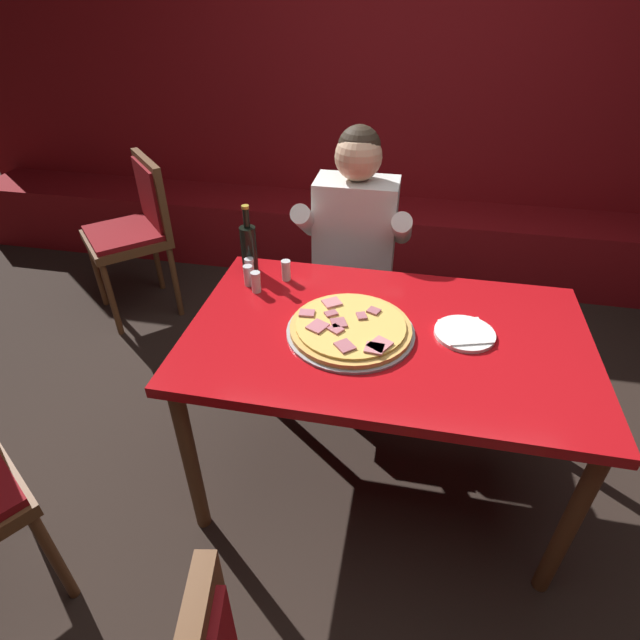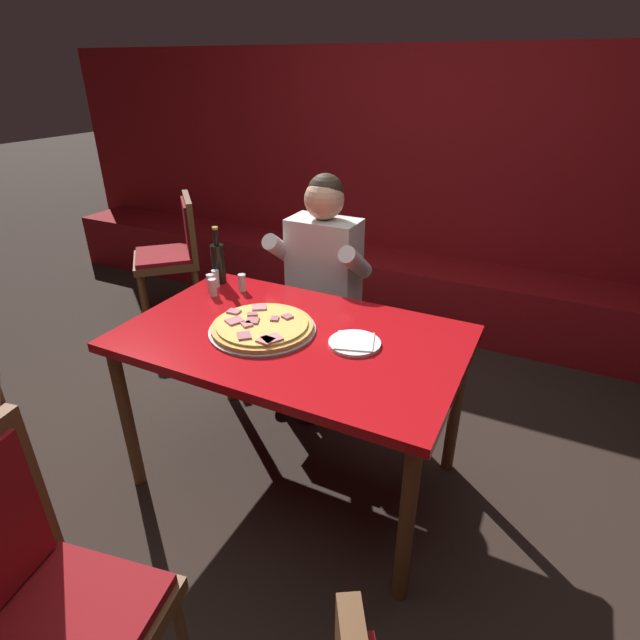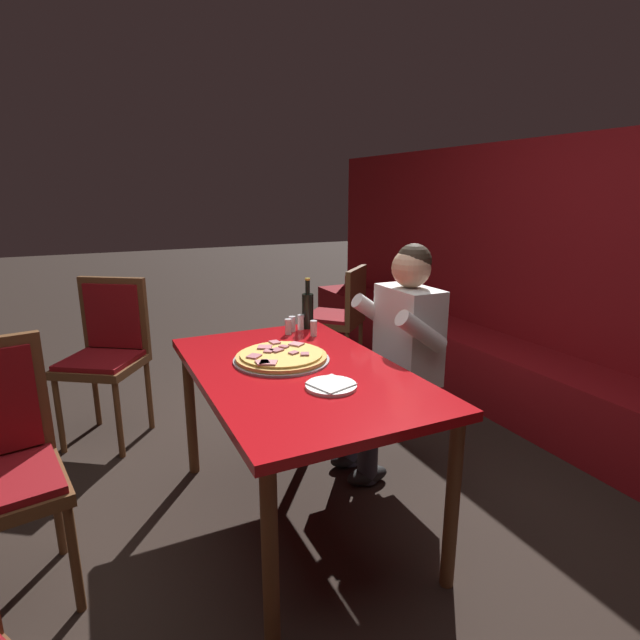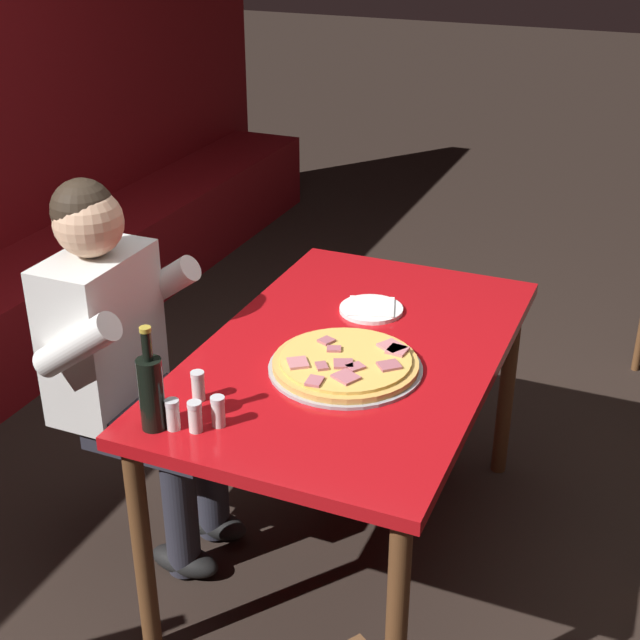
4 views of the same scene
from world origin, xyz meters
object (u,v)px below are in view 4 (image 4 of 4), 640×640
main_dining_table (352,372)px  shaker_red_pepper_flakes (218,413)px  shaker_black_pepper (195,418)px  beer_bottle (151,391)px  pizza (346,364)px  plate_white_paper (371,309)px  shaker_oregano (198,387)px  diner_seated_blue_shirt (127,358)px  shaker_parmesan (173,416)px

main_dining_table → shaker_red_pepper_flakes: 0.57m
shaker_black_pepper → shaker_red_pepper_flakes: same height
main_dining_table → shaker_black_pepper: bearing=159.9°
main_dining_table → beer_bottle: size_ratio=4.81×
shaker_black_pepper → pizza: bearing=-28.2°
main_dining_table → plate_white_paper: bearing=7.4°
main_dining_table → pizza: (-0.13, -0.03, 0.10)m
plate_white_paper → shaker_oregano: bearing=160.7°
shaker_oregano → diner_seated_blue_shirt: 0.46m
main_dining_table → diner_seated_blue_shirt: 0.70m
shaker_red_pepper_flakes → shaker_oregano: bearing=50.6°
pizza → plate_white_paper: (0.39, 0.06, -0.01)m
main_dining_table → diner_seated_blue_shirt: (-0.22, 0.67, 0.02)m
beer_bottle → diner_seated_blue_shirt: diner_seated_blue_shirt is taller
shaker_oregano → diner_seated_blue_shirt: bearing=60.6°
shaker_oregano → shaker_red_pepper_flakes: same height
shaker_parmesan → shaker_oregano: 0.15m
shaker_parmesan → diner_seated_blue_shirt: (0.37, 0.40, -0.10)m
pizza → shaker_parmesan: bearing=147.1°
main_dining_table → shaker_oregano: size_ratio=16.31×
beer_bottle → shaker_oregano: (0.16, -0.04, -0.07)m
main_dining_table → shaker_black_pepper: size_ratio=16.31×
plate_white_paper → beer_bottle: size_ratio=0.72×
plate_white_paper → shaker_red_pepper_flakes: shaker_red_pepper_flakes is taller
main_dining_table → plate_white_paper: 0.28m
shaker_black_pepper → diner_seated_blue_shirt: bearing=52.1°
shaker_parmesan → shaker_black_pepper: bearing=-76.9°
beer_bottle → shaker_oregano: 0.18m
beer_bottle → diner_seated_blue_shirt: size_ratio=0.23×
shaker_oregano → main_dining_table: bearing=-32.7°
shaker_parmesan → shaker_black_pepper: (0.01, -0.06, 0.00)m
pizza → shaker_black_pepper: size_ratio=5.23×
plate_white_paper → diner_seated_blue_shirt: 0.80m
shaker_oregano → shaker_parmesan: bearing=-175.6°
plate_white_paper → diner_seated_blue_shirt: size_ratio=0.16×
shaker_parmesan → shaker_red_pepper_flakes: size_ratio=1.00×
main_dining_table → plate_white_paper: (0.27, 0.03, 0.09)m
shaker_oregano → pizza: bearing=-44.9°
shaker_oregano → shaker_red_pepper_flakes: (-0.09, -0.11, 0.00)m
shaker_red_pepper_flakes → beer_bottle: bearing=115.5°
pizza → beer_bottle: 0.60m
shaker_parmesan → shaker_oregano: (0.15, 0.01, 0.00)m
main_dining_table → diner_seated_blue_shirt: bearing=108.2°
pizza → shaker_black_pepper: bearing=151.8°
diner_seated_blue_shirt → pizza: bearing=-82.4°
main_dining_table → shaker_red_pepper_flakes: size_ratio=16.31×
plate_white_paper → diner_seated_blue_shirt: (-0.49, 0.63, -0.07)m
shaker_parmesan → shaker_red_pepper_flakes: same height
shaker_oregano → diner_seated_blue_shirt: diner_seated_blue_shirt is taller
plate_white_paper → shaker_red_pepper_flakes: 0.81m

